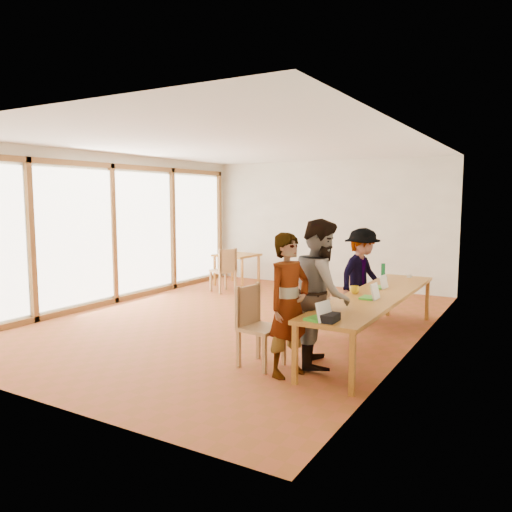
{
  "coord_description": "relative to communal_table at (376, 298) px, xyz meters",
  "views": [
    {
      "loc": [
        4.54,
        -7.19,
        2.13
      ],
      "look_at": [
        0.15,
        0.37,
        1.1
      ],
      "focal_mm": 35.0,
      "sensor_mm": 36.0,
      "label": 1
    }
  ],
  "objects": [
    {
      "name": "ground",
      "position": [
        -2.5,
        0.27,
        -0.7
      ],
      "size": [
        8.0,
        8.0,
        0.0
      ],
      "primitive_type": "plane",
      "color": "#A34C27",
      "rests_on": "ground"
    },
    {
      "name": "wall_back",
      "position": [
        -2.5,
        4.27,
        0.8
      ],
      "size": [
        6.0,
        0.1,
        3.0
      ],
      "primitive_type": "cube",
      "color": "silver",
      "rests_on": "ground"
    },
    {
      "name": "wall_front",
      "position": [
        -2.5,
        -3.73,
        0.8
      ],
      "size": [
        6.0,
        0.1,
        3.0
      ],
      "primitive_type": "cube",
      "color": "silver",
      "rests_on": "ground"
    },
    {
      "name": "wall_right",
      "position": [
        0.5,
        0.27,
        0.8
      ],
      "size": [
        0.1,
        8.0,
        3.0
      ],
      "primitive_type": "cube",
      "color": "silver",
      "rests_on": "ground"
    },
    {
      "name": "window_wall",
      "position": [
        -5.46,
        0.27,
        0.8
      ],
      "size": [
        0.1,
        8.0,
        3.0
      ],
      "primitive_type": "cube",
      "color": "white",
      "rests_on": "ground"
    },
    {
      "name": "ceiling",
      "position": [
        -2.5,
        0.27,
        2.32
      ],
      "size": [
        6.0,
        8.0,
        0.04
      ],
      "primitive_type": "cube",
      "color": "white",
      "rests_on": "wall_back"
    },
    {
      "name": "communal_table",
      "position": [
        0.0,
        0.0,
        0.0
      ],
      "size": [
        0.8,
        4.0,
        0.75
      ],
      "color": "#C2802B",
      "rests_on": "ground"
    },
    {
      "name": "side_table",
      "position": [
        -4.46,
        3.32,
        -0.03
      ],
      "size": [
        0.9,
        0.9,
        0.75
      ],
      "rotation": [
        0.0,
        0.0,
        -0.11
      ],
      "color": "#C2802B",
      "rests_on": "ground"
    },
    {
      "name": "chair_near",
      "position": [
        -1.09,
        -1.57,
        -0.08
      ],
      "size": [
        0.53,
        0.53,
        0.54
      ],
      "rotation": [
        0.0,
        0.0,
        -0.13
      ],
      "color": "tan",
      "rests_on": "ground"
    },
    {
      "name": "chair_mid",
      "position": [
        -1.31,
        -0.22,
        -0.09
      ],
      "size": [
        0.56,
        0.56,
        0.53
      ],
      "rotation": [
        0.0,
        0.0,
        0.24
      ],
      "color": "tan",
      "rests_on": "ground"
    },
    {
      "name": "chair_far",
      "position": [
        -1.03,
        0.81,
        -0.17
      ],
      "size": [
        0.41,
        0.41,
        0.46
      ],
      "rotation": [
        0.0,
        0.0,
        -0.02
      ],
      "color": "tan",
      "rests_on": "ground"
    },
    {
      "name": "chair_empty",
      "position": [
        -0.8,
        1.63,
        -0.18
      ],
      "size": [
        0.43,
        0.43,
        0.45
      ],
      "rotation": [
        0.0,
        0.0,
        -0.09
      ],
      "color": "tan",
      "rests_on": "ground"
    },
    {
      "name": "chair_spare",
      "position": [
        -4.11,
        2.29,
        -0.09
      ],
      "size": [
        0.62,
        0.62,
        0.53
      ],
      "rotation": [
        0.0,
        0.0,
        2.72
      ],
      "color": "tan",
      "rests_on": "ground"
    },
    {
      "name": "person_near",
      "position": [
        -0.54,
        -1.7,
        0.16
      ],
      "size": [
        0.59,
        0.72,
        1.72
      ],
      "primitive_type": "imported",
      "rotation": [
        0.0,
        0.0,
        1.26
      ],
      "color": "gray",
      "rests_on": "ground"
    },
    {
      "name": "person_mid",
      "position": [
        -0.37,
        -1.12,
        0.23
      ],
      "size": [
        1.02,
        1.12,
        1.87
      ],
      "primitive_type": "imported",
      "rotation": [
        0.0,
        0.0,
        2.0
      ],
      "color": "gray",
      "rests_on": "ground"
    },
    {
      "name": "person_far",
      "position": [
        -0.61,
        1.23,
        0.1
      ],
      "size": [
        0.86,
        1.17,
        1.62
      ],
      "primitive_type": "imported",
      "rotation": [
        0.0,
        0.0,
        1.29
      ],
      "color": "gray",
      "rests_on": "ground"
    },
    {
      "name": "laptop_near",
      "position": [
        -0.09,
        -1.81,
        0.11
      ],
      "size": [
        0.28,
        0.31,
        0.23
      ],
      "rotation": [
        0.0,
        0.0,
        -0.22
      ],
      "color": "green",
      "rests_on": "communal_table"
    },
    {
      "name": "laptop_mid",
      "position": [
        0.05,
        -0.35,
        0.11
      ],
      "size": [
        0.23,
        0.27,
        0.22
      ],
      "rotation": [
        0.0,
        0.0,
        -0.03
      ],
      "color": "green",
      "rests_on": "communal_table"
    },
    {
      "name": "laptop_far",
      "position": [
        -0.08,
        0.52,
        0.1
      ],
      "size": [
        0.23,
        0.26,
        0.2
      ],
      "rotation": [
        0.0,
        0.0,
        -0.07
      ],
      "color": "green",
      "rests_on": "communal_table"
    },
    {
      "name": "yellow_mug",
      "position": [
        -0.28,
        -0.1,
        0.1
      ],
      "size": [
        0.14,
        0.14,
        0.11
      ],
      "primitive_type": "imported",
      "rotation": [
        0.0,
        0.0,
        -0.01
      ],
      "color": "gold",
      "rests_on": "communal_table"
    },
    {
      "name": "green_bottle",
      "position": [
        -0.27,
        1.32,
        0.19
      ],
      "size": [
        0.07,
        0.07,
        0.28
      ],
      "primitive_type": "cylinder",
      "color": "#126C2E",
      "rests_on": "communal_table"
    },
    {
      "name": "clear_glass",
      "position": [
        -0.2,
        1.17,
        0.09
      ],
      "size": [
        0.07,
        0.07,
        0.09
      ],
      "primitive_type": "cylinder",
      "color": "silver",
      "rests_on": "communal_table"
    },
    {
      "name": "condiment_cup",
      "position": [
        0.05,
        1.79,
        0.08
      ],
      "size": [
        0.08,
        0.08,
        0.06
      ],
      "primitive_type": "cylinder",
      "color": "white",
      "rests_on": "communal_table"
    },
    {
      "name": "pink_phone",
      "position": [
        -0.2,
        -1.7,
        0.05
      ],
      "size": [
        0.05,
        0.1,
        0.01
      ],
      "primitive_type": "cube",
      "color": "#F24A9C",
      "rests_on": "communal_table"
    },
    {
      "name": "black_pouch",
      "position": [
        0.02,
        -1.81,
        0.09
      ],
      "size": [
        0.16,
        0.26,
        0.09
      ],
      "primitive_type": "cube",
      "color": "black",
      "rests_on": "communal_table"
    }
  ]
}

